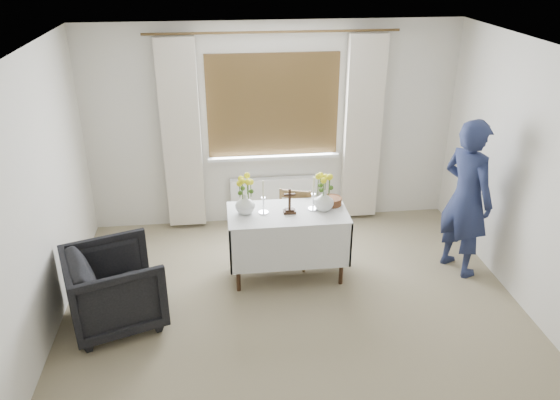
{
  "coord_description": "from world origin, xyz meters",
  "views": [
    {
      "loc": [
        -0.66,
        -3.85,
        3.29
      ],
      "look_at": [
        -0.1,
        0.94,
        1.0
      ],
      "focal_mm": 35.0,
      "sensor_mm": 36.0,
      "label": 1
    }
  ],
  "objects_px": {
    "wooden_chair": "(292,230)",
    "altar_table": "(287,244)",
    "armchair": "(115,288)",
    "wooden_cross": "(290,201)",
    "flower_vase_right": "(324,200)",
    "person": "(466,198)",
    "flower_vase_left": "(245,203)"
  },
  "relations": [
    {
      "from": "wooden_cross",
      "to": "armchair",
      "type": "bearing_deg",
      "value": -161.13
    },
    {
      "from": "armchair",
      "to": "flower_vase_right",
      "type": "height_order",
      "value": "flower_vase_right"
    },
    {
      "from": "armchair",
      "to": "wooden_cross",
      "type": "height_order",
      "value": "wooden_cross"
    },
    {
      "from": "wooden_chair",
      "to": "armchair",
      "type": "bearing_deg",
      "value": -136.21
    },
    {
      "from": "altar_table",
      "to": "wooden_cross",
      "type": "bearing_deg",
      "value": -47.25
    },
    {
      "from": "armchair",
      "to": "person",
      "type": "distance_m",
      "value": 3.65
    },
    {
      "from": "wooden_chair",
      "to": "armchair",
      "type": "relative_size",
      "value": 0.99
    },
    {
      "from": "armchair",
      "to": "wooden_cross",
      "type": "distance_m",
      "value": 1.89
    },
    {
      "from": "wooden_chair",
      "to": "wooden_cross",
      "type": "height_order",
      "value": "wooden_cross"
    },
    {
      "from": "person",
      "to": "wooden_chair",
      "type": "bearing_deg",
      "value": 55.74
    },
    {
      "from": "person",
      "to": "altar_table",
      "type": "bearing_deg",
      "value": 63.53
    },
    {
      "from": "altar_table",
      "to": "wooden_cross",
      "type": "distance_m",
      "value": 0.52
    },
    {
      "from": "armchair",
      "to": "wooden_cross",
      "type": "bearing_deg",
      "value": -90.02
    },
    {
      "from": "wooden_chair",
      "to": "flower_vase_left",
      "type": "distance_m",
      "value": 0.72
    },
    {
      "from": "flower_vase_right",
      "to": "wooden_cross",
      "type": "bearing_deg",
      "value": -175.31
    },
    {
      "from": "wooden_chair",
      "to": "flower_vase_right",
      "type": "height_order",
      "value": "flower_vase_right"
    },
    {
      "from": "altar_table",
      "to": "person",
      "type": "height_order",
      "value": "person"
    },
    {
      "from": "wooden_cross",
      "to": "flower_vase_right",
      "type": "height_order",
      "value": "wooden_cross"
    },
    {
      "from": "wooden_chair",
      "to": "flower_vase_right",
      "type": "bearing_deg",
      "value": -20.07
    },
    {
      "from": "altar_table",
      "to": "person",
      "type": "xyz_separation_m",
      "value": [
        1.88,
        -0.09,
        0.48
      ]
    },
    {
      "from": "wooden_chair",
      "to": "wooden_cross",
      "type": "xyz_separation_m",
      "value": [
        -0.07,
        -0.26,
        0.48
      ]
    },
    {
      "from": "armchair",
      "to": "wooden_chair",
      "type": "bearing_deg",
      "value": -83.48
    },
    {
      "from": "armchair",
      "to": "person",
      "type": "height_order",
      "value": "person"
    },
    {
      "from": "altar_table",
      "to": "flower_vase_left",
      "type": "xyz_separation_m",
      "value": [
        -0.43,
        0.03,
        0.49
      ]
    },
    {
      "from": "wooden_chair",
      "to": "armchair",
      "type": "height_order",
      "value": "wooden_chair"
    },
    {
      "from": "person",
      "to": "flower_vase_right",
      "type": "height_order",
      "value": "person"
    },
    {
      "from": "person",
      "to": "wooden_cross",
      "type": "xyz_separation_m",
      "value": [
        -1.86,
        0.07,
        0.04
      ]
    },
    {
      "from": "altar_table",
      "to": "wooden_cross",
      "type": "relative_size",
      "value": 4.57
    },
    {
      "from": "wooden_chair",
      "to": "altar_table",
      "type": "bearing_deg",
      "value": -91.05
    },
    {
      "from": "armchair",
      "to": "person",
      "type": "bearing_deg",
      "value": -100.79
    },
    {
      "from": "altar_table",
      "to": "flower_vase_right",
      "type": "bearing_deg",
      "value": 1.72
    },
    {
      "from": "flower_vase_right",
      "to": "flower_vase_left",
      "type": "bearing_deg",
      "value": 178.52
    }
  ]
}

